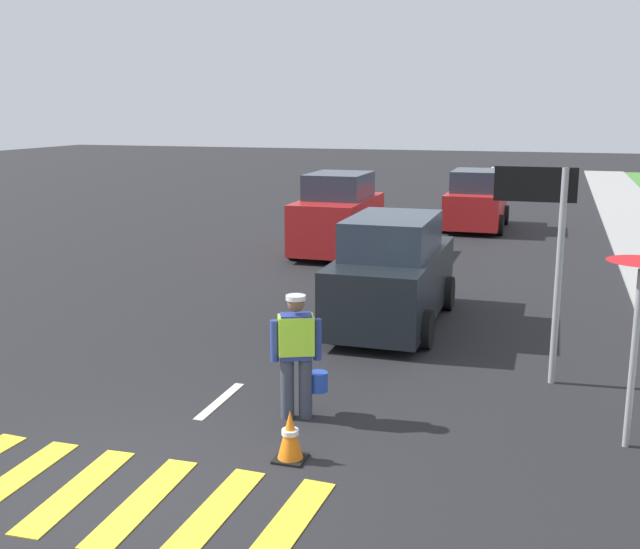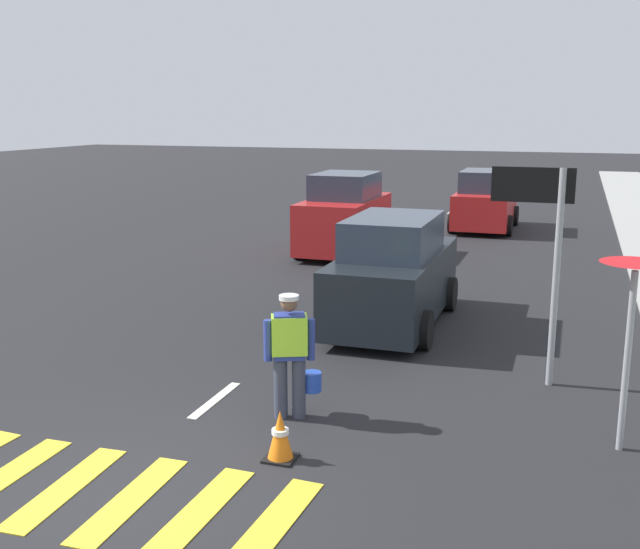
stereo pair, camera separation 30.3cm
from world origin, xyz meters
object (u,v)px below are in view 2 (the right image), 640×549
road_worker (291,350)px  car_outgoing_far (485,202)px  yield_sign (634,282)px  lane_direction_sign (542,223)px  car_oncoming_lead (344,217)px  traffic_cone_near (280,435)px  car_outgoing_ahead (393,275)px

road_worker → car_outgoing_far: car_outgoing_far is taller
yield_sign → lane_direction_sign: size_ratio=0.72×
lane_direction_sign → car_outgoing_far: (-2.43, 14.75, -1.48)m
car_oncoming_lead → yield_sign: bearing=-58.3°
traffic_cone_near → yield_sign: bearing=22.6°
lane_direction_sign → car_oncoming_lead: (-5.67, 9.01, -1.36)m
car_outgoing_ahead → car_outgoing_far: car_outgoing_ahead is taller
car_oncoming_lead → road_worker: bearing=-76.6°
road_worker → yield_sign: size_ratio=0.73×
lane_direction_sign → car_outgoing_ahead: size_ratio=0.74×
yield_sign → traffic_cone_near: (-3.77, -1.57, -1.76)m
car_outgoing_ahead → traffic_cone_near: bearing=-89.3°
car_outgoing_far → traffic_cone_near: bearing=-90.7°
lane_direction_sign → car_oncoming_lead: 10.73m
car_outgoing_ahead → car_oncoming_lead: 7.24m
car_outgoing_ahead → road_worker: bearing=-92.9°
traffic_cone_near → car_outgoing_ahead: 6.02m
lane_direction_sign → traffic_cone_near: lane_direction_sign is taller
traffic_cone_near → lane_direction_sign: bearing=53.6°
lane_direction_sign → car_outgoing_far: lane_direction_sign is taller
lane_direction_sign → car_outgoing_ahead: lane_direction_sign is taller
lane_direction_sign → traffic_cone_near: (-2.64, -3.58, -2.11)m
yield_sign → traffic_cone_near: size_ratio=3.77×
car_outgoing_far → car_oncoming_lead: bearing=-119.4°
yield_sign → lane_direction_sign: (-1.13, 2.01, 0.35)m
yield_sign → traffic_cone_near: yield_sign is taller
car_outgoing_ahead → car_outgoing_far: bearing=88.7°
yield_sign → car_outgoing_far: size_ratio=0.57×
road_worker → lane_direction_sign: lane_direction_sign is taller
road_worker → traffic_cone_near: bearing=-75.3°
yield_sign → lane_direction_sign: bearing=119.3°
car_outgoing_ahead → car_outgoing_far: size_ratio=1.09×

